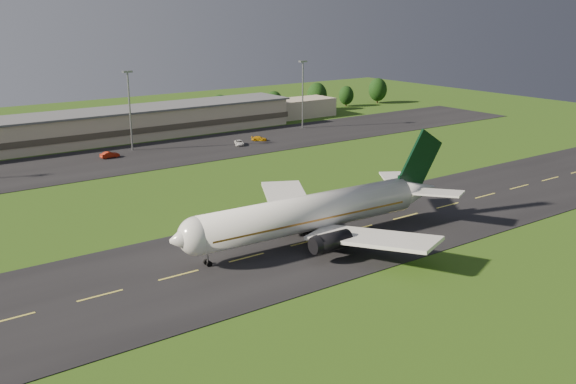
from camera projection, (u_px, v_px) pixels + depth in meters
ground at (306, 243)px, 100.01m from camera, size 360.00×360.00×0.00m
taxiway at (306, 242)px, 100.00m from camera, size 220.00×30.00×0.10m
apron at (126, 159)px, 156.03m from camera, size 260.00×30.00×0.10m
airliner at (313, 213)px, 99.44m from camera, size 51.30×42.14×15.57m
terminal at (113, 126)px, 177.38m from camera, size 145.00×16.00×8.40m
light_mast_centre at (129, 101)px, 161.59m from camera, size 2.40×1.20×20.35m
light_mast_east at (303, 86)px, 192.64m from camera, size 2.40×1.20×20.35m
tree_line at (183, 110)px, 199.73m from camera, size 196.45×7.55×9.79m
service_vehicle_b at (110, 155)px, 156.40m from camera, size 4.70×1.91×1.52m
service_vehicle_c at (239, 143)px, 171.01m from camera, size 3.96×5.22×1.32m
service_vehicle_d at (259, 139)px, 176.62m from camera, size 4.43×4.12×1.25m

